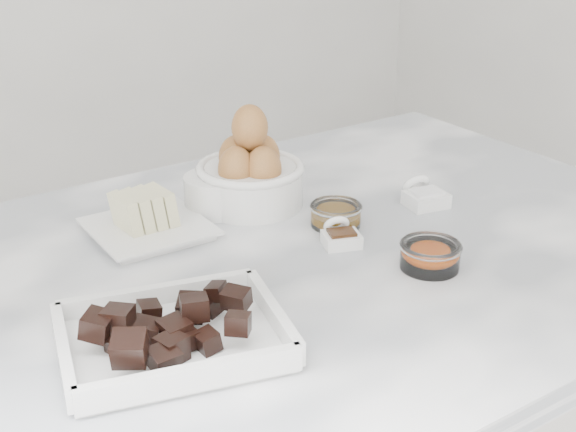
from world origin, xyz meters
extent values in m
cube|color=white|center=(0.00, 0.00, 0.92)|extent=(1.20, 0.80, 0.04)
cube|color=white|center=(-0.23, -0.12, 0.95)|extent=(0.26, 0.22, 0.01)
cube|color=white|center=(-0.13, 0.16, 0.95)|extent=(0.14, 0.14, 0.01)
cube|color=white|center=(-0.13, 0.16, 0.95)|extent=(0.16, 0.16, 0.00)
cylinder|color=white|center=(-0.01, 0.18, 0.97)|extent=(0.09, 0.09, 0.06)
cylinder|color=white|center=(-0.01, 0.18, 0.99)|extent=(0.08, 0.08, 0.01)
cylinder|color=white|center=(0.05, 0.17, 0.97)|extent=(0.16, 0.16, 0.06)
torus|color=white|center=(0.05, 0.17, 1.00)|extent=(0.17, 0.17, 0.01)
ellipsoid|color=#AB6937|center=(0.08, 0.18, 1.01)|extent=(0.05, 0.05, 0.07)
ellipsoid|color=#AB6937|center=(0.02, 0.17, 1.01)|extent=(0.05, 0.05, 0.07)
ellipsoid|color=#AB6937|center=(0.05, 0.21, 1.01)|extent=(0.05, 0.05, 0.07)
ellipsoid|color=#AB6937|center=(0.04, 0.14, 1.01)|extent=(0.05, 0.05, 0.07)
ellipsoid|color=#AB6937|center=(0.05, 0.17, 1.06)|extent=(0.05, 0.05, 0.07)
cylinder|color=white|center=(0.11, 0.04, 0.96)|extent=(0.07, 0.07, 0.03)
torus|color=white|center=(0.11, 0.04, 0.97)|extent=(0.08, 0.08, 0.01)
cylinder|color=orange|center=(0.11, 0.04, 0.95)|extent=(0.06, 0.06, 0.01)
cylinder|color=white|center=(0.13, -0.14, 0.96)|extent=(0.08, 0.08, 0.03)
torus|color=white|center=(0.13, -0.14, 0.97)|extent=(0.08, 0.08, 0.01)
ellipsoid|color=#FB5307|center=(0.13, -0.14, 0.96)|extent=(0.05, 0.05, 0.02)
cube|color=white|center=(0.07, -0.02, 0.95)|extent=(0.06, 0.06, 0.02)
cube|color=#331A0B|center=(0.07, -0.02, 0.96)|extent=(0.04, 0.04, 0.00)
torus|color=white|center=(0.08, 0.00, 0.96)|extent=(0.05, 0.04, 0.04)
cube|color=white|center=(0.27, 0.02, 0.95)|extent=(0.07, 0.06, 0.02)
cube|color=white|center=(0.27, 0.02, 0.96)|extent=(0.05, 0.04, 0.00)
torus|color=white|center=(0.27, 0.05, 0.96)|extent=(0.05, 0.04, 0.04)
camera|label=1|loc=(-0.55, -0.79, 1.42)|focal=50.00mm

